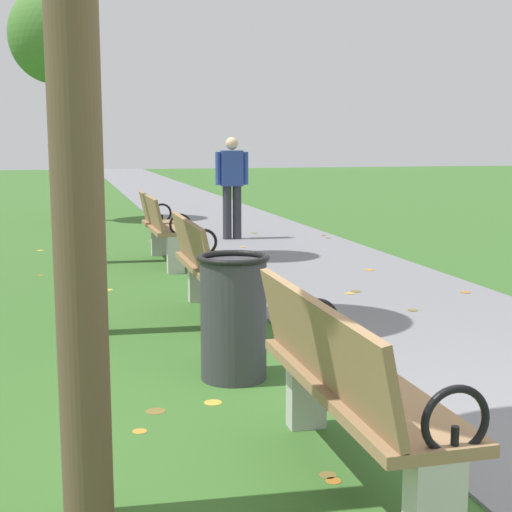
% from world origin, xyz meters
% --- Properties ---
extents(ground_plane, '(80.00, 80.00, 0.00)m').
position_xyz_m(ground_plane, '(0.00, 0.00, 0.00)').
color(ground_plane, '#386628').
extents(paved_walkway, '(2.65, 44.00, 0.02)m').
position_xyz_m(paved_walkway, '(1.32, 18.00, 0.01)').
color(paved_walkway, slate).
rests_on(paved_walkway, ground).
extents(park_bench_1, '(0.47, 1.60, 0.90)m').
position_xyz_m(park_bench_1, '(-0.50, -0.11, 0.49)').
color(park_bench_1, '#93704C').
rests_on(park_bench_1, ground).
extents(park_bench_2, '(0.47, 1.60, 0.90)m').
position_xyz_m(park_bench_2, '(-0.50, 3.29, 0.49)').
color(park_bench_2, '#93704C').
rests_on(park_bench_2, ground).
extents(park_bench_3, '(0.49, 1.61, 0.90)m').
position_xyz_m(park_bench_3, '(-0.50, 6.41, 0.49)').
color(park_bench_3, '#93704C').
rests_on(park_bench_3, ground).
extents(tree_4, '(1.66, 1.66, 4.49)m').
position_xyz_m(tree_4, '(-1.81, 12.11, 3.53)').
color(tree_4, brown).
rests_on(tree_4, ground).
extents(pedestrian_walking, '(0.53, 0.24, 1.62)m').
position_xyz_m(pedestrian_walking, '(0.89, 8.48, 0.93)').
color(pedestrian_walking, '#2D2D38').
rests_on(pedestrian_walking, paved_walkway).
extents(trash_bin, '(0.48, 0.48, 0.84)m').
position_xyz_m(trash_bin, '(-0.65, 1.57, 0.42)').
color(trash_bin, '#38383D').
rests_on(trash_bin, ground).
extents(scattered_leaves, '(4.67, 11.16, 0.02)m').
position_xyz_m(scattered_leaves, '(0.34, 4.14, 0.01)').
color(scattered_leaves, '#BC842D').
rests_on(scattered_leaves, ground).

